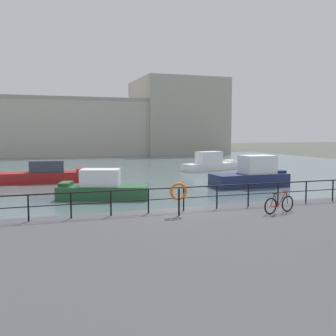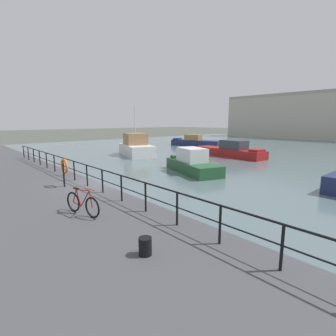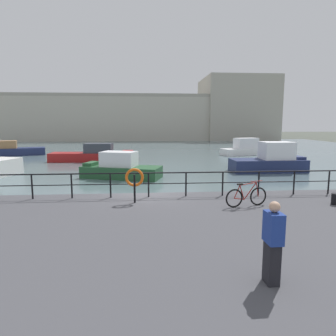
# 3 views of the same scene
# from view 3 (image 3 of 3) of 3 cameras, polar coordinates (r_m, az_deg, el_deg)

# --- Properties ---
(ground_plane) EXTENTS (240.00, 240.00, 0.00)m
(ground_plane) POSITION_cam_3_polar(r_m,az_deg,el_deg) (14.23, -4.04, -8.26)
(ground_plane) COLOR #4C5147
(water_basin) EXTENTS (80.00, 60.00, 0.01)m
(water_basin) POSITION_cam_3_polar(r_m,az_deg,el_deg) (44.02, -4.31, 3.16)
(water_basin) COLOR slate
(water_basin) RESTS_ON ground_plane
(quay_promenade) EXTENTS (56.00, 13.00, 0.91)m
(quay_promenade) POSITION_cam_3_polar(r_m,az_deg,el_deg) (8.01, -3.73, -18.62)
(quay_promenade) COLOR #47474C
(quay_promenade) RESTS_ON ground_plane
(harbor_building) EXTENTS (61.87, 16.61, 14.86)m
(harbor_building) POSITION_cam_3_polar(r_m,az_deg,el_deg) (75.38, 0.99, 9.72)
(harbor_building) COLOR #B2AD9E
(harbor_building) RESTS_ON ground_plane
(moored_harbor_tender) EXTENTS (6.16, 2.46, 2.50)m
(moored_harbor_tender) POSITION_cam_3_polar(r_m,az_deg,el_deg) (26.98, 18.78, 1.34)
(moored_harbor_tender) COLOR navy
(moored_harbor_tender) RESTS_ON water_basin
(moored_blue_motorboat) EXTENTS (8.48, 4.68, 1.87)m
(moored_blue_motorboat) POSITION_cam_3_polar(r_m,az_deg,el_deg) (42.98, -27.84, 2.97)
(moored_blue_motorboat) COLOR navy
(moored_blue_motorboat) RESTS_ON water_basin
(moored_cabin_cruiser) EXTENTS (9.03, 2.79, 1.92)m
(moored_cabin_cruiser) POSITION_cam_3_polar(r_m,az_deg,el_deg) (33.35, -13.68, 2.41)
(moored_cabin_cruiser) COLOR maroon
(moored_cabin_cruiser) RESTS_ON water_basin
(moored_red_daysailer) EXTENTS (6.23, 3.87, 1.97)m
(moored_red_daysailer) POSITION_cam_3_polar(r_m,az_deg,el_deg) (22.91, -8.97, -0.03)
(moored_red_daysailer) COLOR #23512D
(moored_red_daysailer) RESTS_ON water_basin
(moored_white_yacht) EXTENTS (7.40, 3.90, 2.15)m
(moored_white_yacht) POSITION_cam_3_polar(r_m,az_deg,el_deg) (40.46, 14.75, 3.55)
(moored_white_yacht) COLOR white
(moored_white_yacht) RESTS_ON water_basin
(quay_railing) EXTENTS (26.22, 0.07, 1.08)m
(quay_railing) POSITION_cam_3_polar(r_m,az_deg,el_deg) (13.11, -3.69, -2.29)
(quay_railing) COLOR black
(quay_railing) RESTS_ON quay_promenade
(parked_bicycle) EXTENTS (1.74, 0.46, 0.98)m
(parked_bicycle) POSITION_cam_3_polar(r_m,az_deg,el_deg) (12.04, 14.54, -5.23)
(parked_bicycle) COLOR black
(parked_bicycle) RESTS_ON quay_promenade
(mooring_bollard) EXTENTS (0.32, 0.32, 0.44)m
(mooring_bollard) POSITION_cam_3_polar(r_m,az_deg,el_deg) (13.69, 29.03, -5.12)
(mooring_bollard) COLOR black
(mooring_bollard) RESTS_ON quay_promenade
(life_ring_stand) EXTENTS (0.75, 0.16, 1.40)m
(life_ring_stand) POSITION_cam_3_polar(r_m,az_deg,el_deg) (12.21, -6.34, -2.00)
(life_ring_stand) COLOR black
(life_ring_stand) RESTS_ON quay_promenade
(standing_person) EXTENTS (0.28, 0.44, 1.69)m
(standing_person) POSITION_cam_3_polar(r_m,az_deg,el_deg) (6.48, 19.13, -13.06)
(standing_person) COLOR black
(standing_person) RESTS_ON quay_promenade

